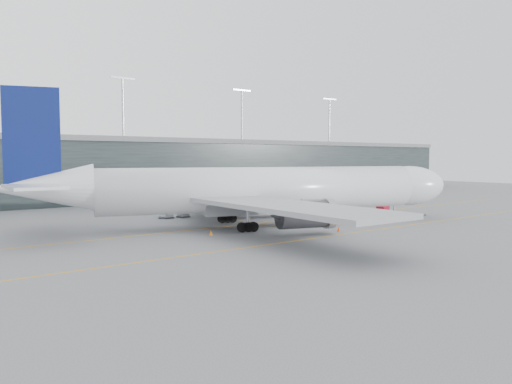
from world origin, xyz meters
TOP-DOWN VIEW (x-y plane):
  - ground at (0.00, 0.00)m, footprint 320.00×320.00m
  - taxiline_a at (0.00, -4.00)m, footprint 160.00×0.25m
  - taxiline_b at (0.00, -20.00)m, footprint 160.00×0.25m
  - taxiline_lead_main at (5.00, 20.00)m, footprint 0.25×60.00m
  - terminal at (-0.00, 58.00)m, footprint 240.00×36.00m
  - main_aircraft at (3.63, -6.70)m, footprint 68.11×62.73m
  - jet_bridge at (17.21, 25.62)m, footprint 18.75×46.10m
  - gse_cart at (29.99, -9.05)m, footprint 2.68×2.03m
  - baggage_dolly at (34.23, -13.34)m, footprint 2.97×2.53m
  - uld_a at (-3.58, 10.72)m, footprint 2.61×2.37m
  - uld_b at (-3.19, 10.39)m, footprint 2.04×1.70m
  - uld_c at (-0.40, 9.97)m, footprint 2.19×1.88m
  - cone_nose at (33.50, -7.71)m, footprint 0.41×0.41m
  - cone_wing_stbd at (8.83, -17.91)m, footprint 0.44×0.44m
  - cone_wing_port at (9.56, 11.46)m, footprint 0.47×0.47m
  - cone_tail at (-7.23, -9.71)m, footprint 0.44×0.44m

SIDE VIEW (x-z plane):
  - ground at x=0.00m, z-range 0.00..0.00m
  - taxiline_a at x=0.00m, z-range 0.00..0.02m
  - taxiline_b at x=0.00m, z-range 0.00..0.02m
  - taxiline_lead_main at x=5.00m, z-range 0.00..0.02m
  - baggage_dolly at x=34.23m, z-range 0.03..0.29m
  - cone_nose at x=33.50m, z-range 0.00..0.66m
  - cone_tail at x=-7.23m, z-range 0.00..0.70m
  - cone_wing_stbd at x=8.83m, z-range 0.00..0.70m
  - cone_wing_port at x=9.56m, z-range 0.00..0.75m
  - uld_b at x=-3.19m, z-range 0.04..1.76m
  - gse_cart at x=29.99m, z-range 0.09..1.73m
  - uld_c at x=-0.40m, z-range 0.05..1.82m
  - uld_a at x=-3.58m, z-range 0.05..1.99m
  - jet_bridge at x=17.21m, z-range 1.80..9.06m
  - main_aircraft at x=3.63m, z-range -4.29..15.28m
  - terminal at x=0.00m, z-range -6.88..22.12m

